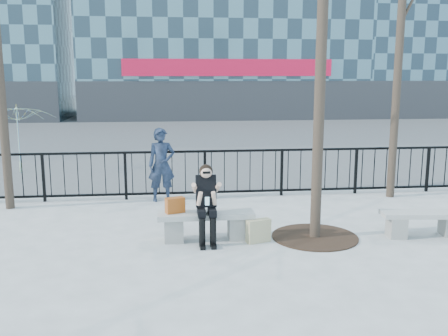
{
  "coord_description": "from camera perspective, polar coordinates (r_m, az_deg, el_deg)",
  "views": [
    {
      "loc": [
        -0.59,
        -8.22,
        2.81
      ],
      "look_at": [
        0.4,
        0.8,
        1.1
      ],
      "focal_mm": 40.0,
      "sensor_mm": 36.0,
      "label": 1
    }
  ],
  "objects": [
    {
      "name": "seated_woman",
      "position": [
        8.36,
        -2.01,
        -4.17
      ],
      "size": [
        0.5,
        0.64,
        1.34
      ],
      "color": "black",
      "rests_on": "ground"
    },
    {
      "name": "vendor_umbrella",
      "position": [
        15.41,
        -22.51,
        3.07
      ],
      "size": [
        2.5,
        2.53,
        1.97
      ],
      "primitive_type": "imported",
      "rotation": [
        0.0,
        0.0,
        -0.17
      ],
      "color": "yellow",
      "rests_on": "ground"
    },
    {
      "name": "ground",
      "position": [
        8.71,
        -2.06,
        -8.16
      ],
      "size": [
        120.0,
        120.0,
        0.0
      ],
      "primitive_type": "plane",
      "color": "gray",
      "rests_on": "ground"
    },
    {
      "name": "handbag",
      "position": [
        8.53,
        -5.62,
        -4.25
      ],
      "size": [
        0.35,
        0.25,
        0.26
      ],
      "primitive_type": "cube",
      "rotation": [
        0.0,
        0.0,
        0.35
      ],
      "color": "#9E4613",
      "rests_on": "bench_main"
    },
    {
      "name": "bench_main",
      "position": [
        8.62,
        -2.07,
        -6.27
      ],
      "size": [
        1.65,
        0.46,
        0.49
      ],
      "color": "slate",
      "rests_on": "ground"
    },
    {
      "name": "tree_grate",
      "position": [
        8.95,
        10.33,
        -7.74
      ],
      "size": [
        1.5,
        1.5,
        0.02
      ],
      "primitive_type": "cylinder",
      "color": "black",
      "rests_on": "ground"
    },
    {
      "name": "street_surface",
      "position": [
        23.4,
        -4.79,
        3.75
      ],
      "size": [
        60.0,
        23.0,
        0.01
      ],
      "primitive_type": "cube",
      "color": "#474747",
      "rests_on": "ground"
    },
    {
      "name": "standing_man",
      "position": [
        11.2,
        -7.15,
        0.37
      ],
      "size": [
        0.64,
        0.46,
        1.65
      ],
      "primitive_type": "imported",
      "rotation": [
        0.0,
        0.0,
        0.12
      ],
      "color": "black",
      "rests_on": "ground"
    },
    {
      "name": "bench_second",
      "position": [
        9.48,
        21.85,
        -5.66
      ],
      "size": [
        1.48,
        0.41,
        0.44
      ],
      "rotation": [
        0.0,
        0.0,
        -0.1
      ],
      "color": "slate",
      "rests_on": "ground"
    },
    {
      "name": "shopping_bag",
      "position": [
        8.54,
        3.96,
        -7.17
      ],
      "size": [
        0.44,
        0.28,
        0.39
      ],
      "primitive_type": "cube",
      "rotation": [
        0.0,
        0.0,
        0.33
      ],
      "color": "#BFB587",
      "rests_on": "ground"
    },
    {
      "name": "railing",
      "position": [
        11.46,
        -3.19,
        -0.7
      ],
      "size": [
        14.0,
        0.06,
        1.1
      ],
      "color": "black",
      "rests_on": "ground"
    }
  ]
}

